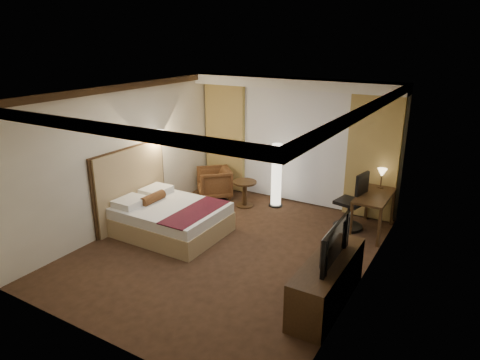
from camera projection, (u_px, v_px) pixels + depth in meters
The scene contains 21 objects.
floor at pixel (228, 249), 7.41m from camera, with size 4.50×5.50×0.01m, color #321F13.
ceiling at pixel (227, 92), 6.54m from camera, with size 4.50×5.50×0.01m, color white.
back_wall at pixel (295, 141), 9.22m from camera, with size 4.50×0.02×2.70m, color beige.
left_wall at pixel (127, 156), 8.06m from camera, with size 0.02×5.50×2.70m, color beige.
right_wall at pixel (366, 201), 5.89m from camera, with size 0.02×5.50×2.70m, color beige.
crown_molding at pixel (227, 95), 6.56m from camera, with size 4.50×5.50×0.12m, color black, non-canonical shape.
soffit at pixel (293, 83), 8.61m from camera, with size 4.50×0.50×0.20m, color white.
curtain_sheer at pixel (294, 146), 9.19m from camera, with size 2.48×0.04×2.45m, color silver.
curtain_left_drape at pixel (225, 138), 9.96m from camera, with size 1.00×0.14×2.45m, color #A5824B.
curtain_right_drape at pixel (373, 158), 8.32m from camera, with size 1.00×0.14×2.45m, color #A5824B.
wall_sconce at pixel (158, 136), 8.50m from camera, with size 0.24×0.24×0.24m, color white, non-canonical shape.
bed at pixel (171, 219), 7.93m from camera, with size 1.88×1.47×0.55m, color white, non-canonical shape.
headboard at pixel (132, 187), 8.24m from camera, with size 0.12×1.77×1.50m, color tan, non-canonical shape.
armchair at pixel (214, 181), 9.71m from camera, with size 0.72×0.67×0.74m, color #4A2D16.
side_table at pixel (245, 194), 9.19m from camera, with size 0.51×0.51×0.56m, color black, non-canonical shape.
floor_lamp at pixel (276, 175), 9.07m from camera, with size 0.29×0.29×1.39m, color white, non-canonical shape.
desk at pixel (373, 213), 7.95m from camera, with size 0.55×1.17×0.75m, color black, non-canonical shape.
desk_lamp at pixel (381, 179), 8.13m from camera, with size 0.18×0.18×0.34m, color #FFD899, non-canonical shape.
office_chair at pixel (350, 200), 8.05m from camera, with size 0.56×0.56×1.15m, color black, non-canonical shape.
dresser at pixel (327, 282), 5.81m from camera, with size 0.50×1.75×0.68m, color black, non-canonical shape.
television at pixel (328, 239), 5.62m from camera, with size 1.05×0.61×0.14m, color black.
Camera 1 is at (3.55, -5.61, 3.52)m, focal length 32.00 mm.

